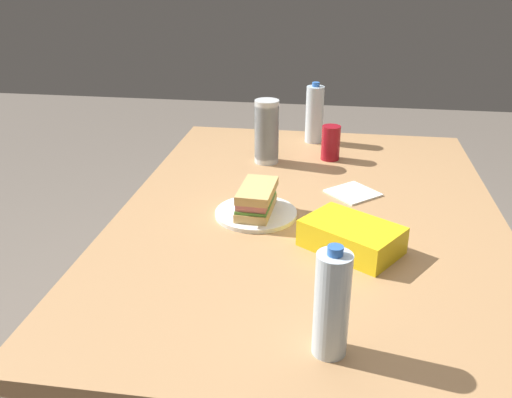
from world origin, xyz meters
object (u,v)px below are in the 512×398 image
object	(u,v)px
sandwich	(256,199)
soda_can_red	(331,143)
water_bottle_tall	(314,114)
water_bottle_spare	(332,304)
paper_plate	(256,213)
plastic_cup_stack	(267,132)
dining_table	(309,236)
chip_bag	(351,237)

from	to	relation	value
sandwich	soda_can_red	size ratio (longest dim) A/B	1.53
soda_can_red	water_bottle_tall	xyz separation A→B (m)	(-0.19, -0.07, 0.05)
soda_can_red	water_bottle_tall	world-z (taller)	water_bottle_tall
sandwich	water_bottle_spare	size ratio (longest dim) A/B	0.84
sandwich	paper_plate	bearing A→B (deg)	-156.48
water_bottle_tall	plastic_cup_stack	xyz separation A→B (m)	(0.25, -0.15, 0.00)
soda_can_red	water_bottle_spare	xyz separation A→B (m)	(1.04, 0.03, 0.04)
plastic_cup_stack	water_bottle_spare	size ratio (longest dim) A/B	1.00
paper_plate	water_bottle_spare	bearing A→B (deg)	21.73
paper_plate	water_bottle_tall	distance (m)	0.71
dining_table	sandwich	size ratio (longest dim) A/B	8.17
dining_table	sandwich	bearing A→B (deg)	-69.56
sandwich	chip_bag	world-z (taller)	sandwich
dining_table	soda_can_red	world-z (taller)	soda_can_red
soda_can_red	chip_bag	world-z (taller)	soda_can_red
dining_table	sandwich	distance (m)	0.21
water_bottle_tall	soda_can_red	bearing A→B (deg)	19.79
paper_plate	plastic_cup_stack	xyz separation A→B (m)	(-0.43, -0.03, 0.10)
paper_plate	soda_can_red	distance (m)	0.53
water_bottle_tall	plastic_cup_stack	bearing A→B (deg)	-30.68
water_bottle_spare	plastic_cup_stack	bearing A→B (deg)	-165.87
dining_table	water_bottle_spare	xyz separation A→B (m)	(0.60, 0.07, 0.19)
plastic_cup_stack	water_bottle_spare	distance (m)	1.01
sandwich	soda_can_red	xyz separation A→B (m)	(-0.50, 0.19, 0.01)
water_bottle_tall	plastic_cup_stack	distance (m)	0.30
soda_can_red	chip_bag	xyz separation A→B (m)	(0.65, 0.07, -0.03)
sandwich	plastic_cup_stack	world-z (taller)	plastic_cup_stack
dining_table	chip_bag	world-z (taller)	chip_bag
water_bottle_spare	dining_table	bearing A→B (deg)	-173.22
water_bottle_tall	water_bottle_spare	distance (m)	1.24
plastic_cup_stack	chip_bag	bearing A→B (deg)	26.23
water_bottle_spare	paper_plate	bearing A→B (deg)	-158.27
chip_bag	dining_table	bearing A→B (deg)	152.05
soda_can_red	water_bottle_tall	distance (m)	0.21
dining_table	soda_can_red	xyz separation A→B (m)	(-0.44, 0.04, 0.14)
soda_can_red	plastic_cup_stack	size ratio (longest dim) A/B	0.55
soda_can_red	water_bottle_tall	size ratio (longest dim) A/B	0.53
dining_table	chip_bag	distance (m)	0.26
paper_plate	soda_can_red	size ratio (longest dim) A/B	1.89
chip_bag	water_bottle_tall	distance (m)	0.86
water_bottle_tall	water_bottle_spare	bearing A→B (deg)	4.45
dining_table	water_bottle_tall	size ratio (longest dim) A/B	6.59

